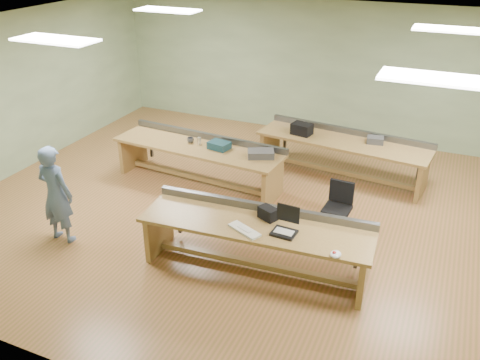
% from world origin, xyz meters
% --- Properties ---
extents(floor, '(10.00, 10.00, 0.00)m').
position_xyz_m(floor, '(0.00, 0.00, 0.00)').
color(floor, '#A0623C').
rests_on(floor, ground).
extents(ceiling, '(10.00, 10.00, 0.00)m').
position_xyz_m(ceiling, '(0.00, 0.00, 3.00)').
color(ceiling, silver).
rests_on(ceiling, wall_back).
extents(wall_back, '(10.00, 0.04, 3.00)m').
position_xyz_m(wall_back, '(0.00, 4.00, 1.50)').
color(wall_back, '#A0BB8D').
rests_on(wall_back, floor).
extents(wall_front, '(10.00, 0.04, 3.00)m').
position_xyz_m(wall_front, '(0.00, -4.00, 1.50)').
color(wall_front, '#A0BB8D').
rests_on(wall_front, floor).
extents(wall_left, '(0.04, 8.00, 3.00)m').
position_xyz_m(wall_left, '(-5.00, 0.00, 1.50)').
color(wall_left, '#A0BB8D').
rests_on(wall_left, floor).
extents(fluor_panels, '(6.20, 3.50, 0.03)m').
position_xyz_m(fluor_panels, '(0.00, 0.00, 2.97)').
color(fluor_panels, white).
rests_on(fluor_panels, ceiling).
extents(workbench_front, '(3.25, 1.06, 0.86)m').
position_xyz_m(workbench_front, '(0.51, -1.48, 0.56)').
color(workbench_front, '#A28444').
rests_on(workbench_front, floor).
extents(workbench_mid, '(3.32, 1.11, 0.86)m').
position_xyz_m(workbench_mid, '(-1.49, 0.63, 0.57)').
color(workbench_mid, '#A28444').
rests_on(workbench_mid, floor).
extents(workbench_back, '(3.33, 1.22, 0.86)m').
position_xyz_m(workbench_back, '(0.91, 1.96, 0.56)').
color(workbench_back, '#A28444').
rests_on(workbench_back, floor).
extents(person, '(0.58, 0.38, 1.56)m').
position_xyz_m(person, '(-2.52, -1.97, 0.78)').
color(person, '#657EA5').
rests_on(person, floor).
extents(laptop_base, '(0.33, 0.28, 0.03)m').
position_xyz_m(laptop_base, '(0.95, -1.60, 0.77)').
color(laptop_base, black).
rests_on(laptop_base, workbench_front).
extents(laptop_screen, '(0.32, 0.03, 0.25)m').
position_xyz_m(laptop_screen, '(0.95, -1.48, 1.00)').
color(laptop_screen, black).
rests_on(laptop_screen, laptop_base).
extents(keyboard, '(0.52, 0.35, 0.03)m').
position_xyz_m(keyboard, '(0.44, -1.74, 0.76)').
color(keyboard, silver).
rests_on(keyboard, workbench_front).
extents(trackball_mouse, '(0.17, 0.19, 0.07)m').
position_xyz_m(trackball_mouse, '(1.69, -1.83, 0.78)').
color(trackball_mouse, white).
rests_on(trackball_mouse, workbench_front).
extents(camera_bag, '(0.30, 0.26, 0.17)m').
position_xyz_m(camera_bag, '(0.61, -1.32, 0.84)').
color(camera_bag, black).
rests_on(camera_bag, workbench_front).
extents(task_chair, '(0.48, 0.48, 0.85)m').
position_xyz_m(task_chair, '(1.33, -0.11, 0.31)').
color(task_chair, black).
rests_on(task_chair, floor).
extents(parts_bin_teal, '(0.41, 0.34, 0.13)m').
position_xyz_m(parts_bin_teal, '(-1.07, 0.64, 0.81)').
color(parts_bin_teal, '#133540').
rests_on(parts_bin_teal, workbench_mid).
extents(parts_bin_grey, '(0.53, 0.45, 0.12)m').
position_xyz_m(parts_bin_grey, '(-0.24, 0.59, 0.81)').
color(parts_bin_grey, '#3D3D40').
rests_on(parts_bin_grey, workbench_mid).
extents(mug, '(0.13, 0.13, 0.10)m').
position_xyz_m(mug, '(-1.68, 0.68, 0.80)').
color(mug, '#3D3D40').
rests_on(mug, workbench_mid).
extents(drinks_can, '(0.09, 0.09, 0.13)m').
position_xyz_m(drinks_can, '(-1.50, 0.68, 0.82)').
color(drinks_can, silver).
rests_on(drinks_can, workbench_mid).
extents(storage_box_back, '(0.42, 0.34, 0.22)m').
position_xyz_m(storage_box_back, '(0.09, 1.92, 0.86)').
color(storage_box_back, black).
rests_on(storage_box_back, workbench_back).
extents(tray_back, '(0.33, 0.26, 0.12)m').
position_xyz_m(tray_back, '(1.48, 2.04, 0.81)').
color(tray_back, '#3D3D40').
rests_on(tray_back, workbench_back).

